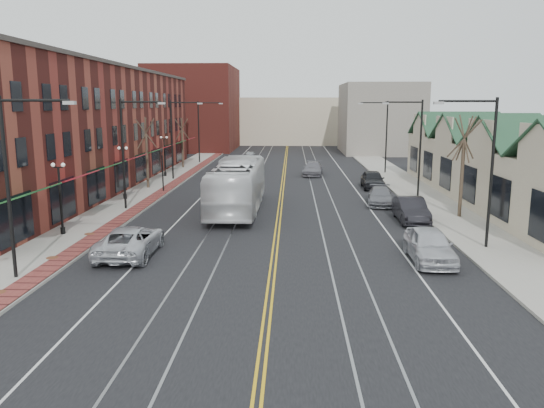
# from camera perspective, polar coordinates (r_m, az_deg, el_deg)

# --- Properties ---
(ground) EXTENTS (160.00, 160.00, 0.00)m
(ground) POSITION_cam_1_polar(r_m,az_deg,el_deg) (23.70, -0.10, -8.51)
(ground) COLOR black
(ground) RESTS_ON ground
(sidewalk_left) EXTENTS (4.00, 120.00, 0.15)m
(sidewalk_left) POSITION_cam_1_polar(r_m,az_deg,el_deg) (44.94, -14.53, 0.46)
(sidewalk_left) COLOR gray
(sidewalk_left) RESTS_ON ground
(sidewalk_right) EXTENTS (4.00, 120.00, 0.15)m
(sidewalk_right) POSITION_cam_1_polar(r_m,az_deg,el_deg) (44.47, 16.60, 0.25)
(sidewalk_right) COLOR gray
(sidewalk_right) RESTS_ON ground
(building_left) EXTENTS (10.00, 50.00, 11.00)m
(building_left) POSITION_cam_1_polar(r_m,az_deg,el_deg) (53.26, -19.95, 7.60)
(building_left) COLOR maroon
(building_left) RESTS_ON ground
(building_right) EXTENTS (8.00, 36.00, 4.60)m
(building_right) POSITION_cam_1_polar(r_m,az_deg,el_deg) (46.02, 24.01, 2.92)
(building_right) COLOR #BFAB93
(building_right) RESTS_ON ground
(backdrop_left) EXTENTS (14.00, 18.00, 14.00)m
(backdrop_left) POSITION_cam_1_polar(r_m,az_deg,el_deg) (93.89, -8.33, 10.11)
(backdrop_left) COLOR maroon
(backdrop_left) RESTS_ON ground
(backdrop_mid) EXTENTS (22.00, 14.00, 9.00)m
(backdrop_mid) POSITION_cam_1_polar(r_m,az_deg,el_deg) (107.41, 1.71, 8.94)
(backdrop_mid) COLOR #BFAB93
(backdrop_mid) RESTS_ON ground
(backdrop_right) EXTENTS (12.00, 16.00, 11.00)m
(backdrop_right) POSITION_cam_1_polar(r_m,az_deg,el_deg) (88.52, 11.48, 9.01)
(backdrop_right) COLOR slate
(backdrop_right) RESTS_ON ground
(streetlight_l_0) EXTENTS (3.33, 0.25, 8.00)m
(streetlight_l_0) POSITION_cam_1_polar(r_m,az_deg,el_deg) (25.49, -25.81, 3.39)
(streetlight_l_0) COLOR black
(streetlight_l_0) RESTS_ON sidewalk_left
(streetlight_l_1) EXTENTS (3.33, 0.25, 8.00)m
(streetlight_l_1) POSITION_cam_1_polar(r_m,az_deg,el_deg) (40.27, -15.18, 6.39)
(streetlight_l_1) COLOR black
(streetlight_l_1) RESTS_ON sidewalk_left
(streetlight_l_2) EXTENTS (3.33, 0.25, 8.00)m
(streetlight_l_2) POSITION_cam_1_polar(r_m,az_deg,el_deg) (55.72, -10.30, 7.68)
(streetlight_l_2) COLOR black
(streetlight_l_2) RESTS_ON sidewalk_left
(streetlight_l_3) EXTENTS (3.33, 0.25, 8.00)m
(streetlight_l_3) POSITION_cam_1_polar(r_m,az_deg,el_deg) (71.42, -7.54, 8.39)
(streetlight_l_3) COLOR black
(streetlight_l_3) RESTS_ON sidewalk_left
(streetlight_r_0) EXTENTS (3.33, 0.25, 8.00)m
(streetlight_r_0) POSITION_cam_1_polar(r_m,az_deg,el_deg) (30.25, 21.86, 4.68)
(streetlight_r_0) COLOR black
(streetlight_r_0) RESTS_ON sidewalk_right
(streetlight_r_1) EXTENTS (3.33, 0.25, 8.00)m
(streetlight_r_1) POSITION_cam_1_polar(r_m,az_deg,el_deg) (45.59, 15.15, 6.85)
(streetlight_r_1) COLOR black
(streetlight_r_1) RESTS_ON sidewalk_right
(streetlight_r_2) EXTENTS (3.33, 0.25, 8.00)m
(streetlight_r_2) POSITION_cam_1_polar(r_m,az_deg,el_deg) (61.27, 11.82, 7.89)
(streetlight_r_2) COLOR black
(streetlight_r_2) RESTS_ON sidewalk_right
(lamppost_l_1) EXTENTS (0.84, 0.28, 4.27)m
(lamppost_l_1) POSITION_cam_1_polar(r_m,az_deg,el_deg) (33.77, -21.78, 0.39)
(lamppost_l_1) COLOR black
(lamppost_l_1) RESTS_ON sidewalk_left
(lamppost_l_2) EXTENTS (0.84, 0.28, 4.27)m
(lamppost_l_2) POSITION_cam_1_polar(r_m,az_deg,el_deg) (44.86, -15.64, 3.14)
(lamppost_l_2) COLOR black
(lamppost_l_2) RESTS_ON sidewalk_left
(lamppost_l_3) EXTENTS (0.84, 0.28, 4.27)m
(lamppost_l_3) POSITION_cam_1_polar(r_m,az_deg,el_deg) (58.26, -11.48, 4.98)
(lamppost_l_3) COLOR black
(lamppost_l_3) RESTS_ON sidewalk_left
(tree_left_near) EXTENTS (1.78, 1.37, 6.48)m
(tree_left_near) POSITION_cam_1_polar(r_m,az_deg,el_deg) (50.36, -13.33, 5.54)
(tree_left_near) COLOR #382B21
(tree_left_near) RESTS_ON sidewalk_left
(tree_left_far) EXTENTS (1.66, 1.28, 6.02)m
(tree_left_far) POSITION_cam_1_polar(r_m,az_deg,el_deg) (65.89, -9.63, 6.62)
(tree_left_far) COLOR #382B21
(tree_left_far) RESTS_ON sidewalk_left
(tree_right_mid) EXTENTS (1.90, 1.46, 6.93)m
(tree_right_mid) POSITION_cam_1_polar(r_m,az_deg,el_deg) (38.38, 19.81, 4.02)
(tree_right_mid) COLOR #382B21
(tree_right_mid) RESTS_ON sidewalk_right
(manhole_mid) EXTENTS (0.60, 0.60, 0.02)m
(manhole_mid) POSITION_cam_1_polar(r_m,az_deg,el_deg) (29.11, -22.56, -5.35)
(manhole_mid) COLOR #592D19
(manhole_mid) RESTS_ON sidewalk_left
(manhole_far) EXTENTS (0.60, 0.60, 0.02)m
(manhole_far) POSITION_cam_1_polar(r_m,az_deg,el_deg) (33.56, -19.04, -3.05)
(manhole_far) COLOR #592D19
(manhole_far) RESTS_ON sidewalk_left
(traffic_signal) EXTENTS (0.18, 0.15, 3.80)m
(traffic_signal) POSITION_cam_1_polar(r_m,az_deg,el_deg) (48.07, -11.71, 3.97)
(traffic_signal) COLOR black
(traffic_signal) RESTS_ON sidewalk_left
(transit_bus) EXTENTS (3.25, 13.48, 3.75)m
(transit_bus) POSITION_cam_1_polar(r_m,az_deg,el_deg) (39.19, -3.71, 1.99)
(transit_bus) COLOR silver
(transit_bus) RESTS_ON ground
(parked_suv) EXTENTS (2.68, 5.71, 1.58)m
(parked_suv) POSITION_cam_1_polar(r_m,az_deg,el_deg) (28.60, -14.99, -3.85)
(parked_suv) COLOR silver
(parked_suv) RESTS_ON ground
(parked_car_a) EXTENTS (2.10, 5.02, 1.70)m
(parked_car_a) POSITION_cam_1_polar(r_m,az_deg,el_deg) (27.73, 16.59, -4.26)
(parked_car_a) COLOR silver
(parked_car_a) RESTS_ON ground
(parked_car_b) EXTENTS (1.75, 4.98, 1.64)m
(parked_car_b) POSITION_cam_1_polar(r_m,az_deg,el_deg) (36.69, 14.70, -0.62)
(parked_car_b) COLOR black
(parked_car_b) RESTS_ON ground
(parked_car_c) EXTENTS (2.51, 4.92, 1.37)m
(parked_car_c) POSITION_cam_1_polar(r_m,az_deg,el_deg) (42.35, 11.58, 0.82)
(parked_car_c) COLOR slate
(parked_car_c) RESTS_ON ground
(parked_car_d) EXTENTS (2.13, 4.98, 1.68)m
(parked_car_d) POSITION_cam_1_polar(r_m,az_deg,el_deg) (50.50, 10.78, 2.60)
(parked_car_d) COLOR black
(parked_car_d) RESTS_ON ground
(distant_car_left) EXTENTS (1.75, 4.21, 1.35)m
(distant_car_left) POSITION_cam_1_polar(r_m,az_deg,el_deg) (63.42, -2.06, 4.25)
(distant_car_left) COLOR black
(distant_car_left) RESTS_ON ground
(distant_car_right) EXTENTS (2.62, 5.30, 1.48)m
(distant_car_right) POSITION_cam_1_polar(r_m,az_deg,el_deg) (59.03, 4.42, 3.81)
(distant_car_right) COLOR slate
(distant_car_right) RESTS_ON ground
(distant_car_far) EXTENTS (1.69, 3.90, 1.31)m
(distant_car_far) POSITION_cam_1_polar(r_m,az_deg,el_deg) (75.38, -2.36, 5.26)
(distant_car_far) COLOR #9A9DA0
(distant_car_far) RESTS_ON ground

